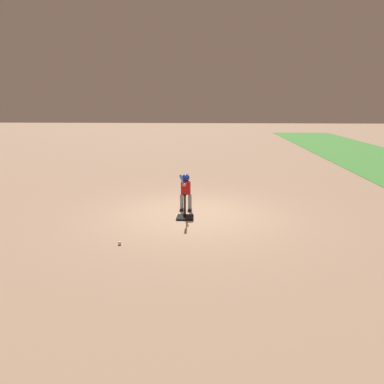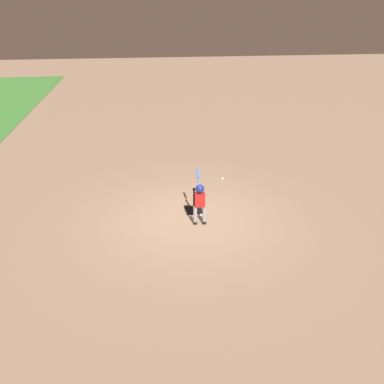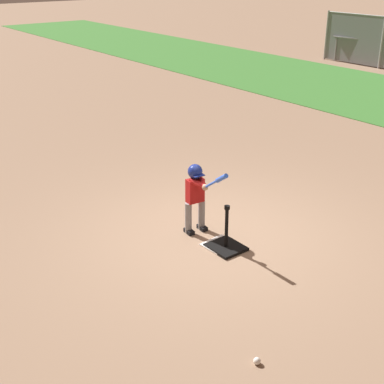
# 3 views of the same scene
# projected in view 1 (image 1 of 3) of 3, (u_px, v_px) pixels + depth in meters

# --- Properties ---
(ground_plane) EXTENTS (90.00, 90.00, 0.00)m
(ground_plane) POSITION_uv_depth(u_px,v_px,m) (192.00, 214.00, 10.06)
(ground_plane) COLOR #93755B
(home_plate) EXTENTS (0.47, 0.47, 0.02)m
(home_plate) POSITION_uv_depth(u_px,v_px,m) (185.00, 217.00, 9.81)
(home_plate) COLOR white
(home_plate) RESTS_ON ground_plane
(batting_tee) EXTENTS (0.48, 0.43, 0.65)m
(batting_tee) POSITION_uv_depth(u_px,v_px,m) (185.00, 215.00, 9.71)
(batting_tee) COLOR black
(batting_tee) RESTS_ON ground_plane
(batter_child) EXTENTS (0.88, 0.34, 1.16)m
(batter_child) POSITION_uv_depth(u_px,v_px,m) (186.00, 188.00, 10.19)
(batter_child) COLOR gray
(batter_child) RESTS_ON ground_plane
(baseball) EXTENTS (0.07, 0.07, 0.07)m
(baseball) POSITION_uv_depth(u_px,v_px,m) (120.00, 243.00, 7.90)
(baseball) COLOR white
(baseball) RESTS_ON ground_plane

